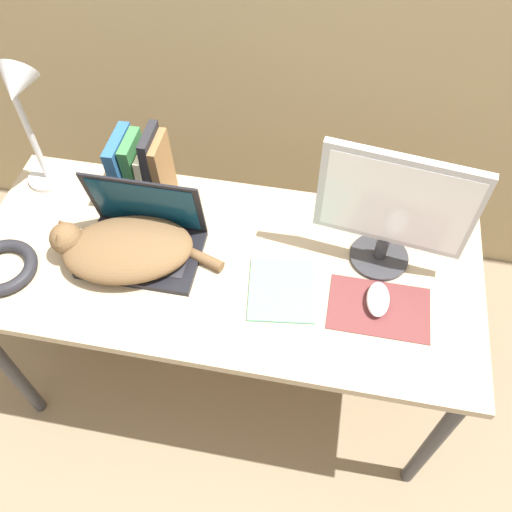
{
  "coord_description": "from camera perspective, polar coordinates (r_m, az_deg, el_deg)",
  "views": [
    {
      "loc": [
        0.27,
        -0.57,
        2.02
      ],
      "look_at": [
        0.1,
        0.29,
        0.85
      ],
      "focal_mm": 38.0,
      "sensor_mm": 36.0,
      "label": 1
    }
  ],
  "objects": [
    {
      "name": "laptop",
      "position": [
        1.61,
        -11.79,
        1.77
      ],
      "size": [
        0.34,
        0.23,
        0.24
      ],
      "color": "black",
      "rests_on": "desk"
    },
    {
      "name": "desk",
      "position": [
        1.65,
        -3.33,
        -2.27
      ],
      "size": [
        1.49,
        0.65,
        0.75
      ],
      "color": "tan",
      "rests_on": "ground_plane"
    },
    {
      "name": "notepad",
      "position": [
        1.53,
        2.74,
        -3.55
      ],
      "size": [
        0.21,
        0.23,
        0.01
      ],
      "color": "#6BBC93",
      "rests_on": "desk"
    },
    {
      "name": "ground_plane",
      "position": [
        2.12,
        -4.49,
        -19.97
      ],
      "size": [
        12.0,
        12.0,
        0.0
      ],
      "primitive_type": "plane",
      "color": "#847056"
    },
    {
      "name": "desk_lamp",
      "position": [
        1.7,
        -23.32,
        14.19
      ],
      "size": [
        0.17,
        0.17,
        0.47
      ],
      "color": "silver",
      "rests_on": "desk"
    },
    {
      "name": "cat",
      "position": [
        1.59,
        -13.77,
        0.79
      ],
      "size": [
        0.5,
        0.33,
        0.13
      ],
      "color": "brown",
      "rests_on": "desk"
    },
    {
      "name": "mousepad",
      "position": [
        1.53,
        12.81,
        -5.39
      ],
      "size": [
        0.28,
        0.18,
        0.0
      ],
      "color": "brown",
      "rests_on": "desk"
    },
    {
      "name": "cable_coil",
      "position": [
        1.71,
        -25.12,
        -1.09
      ],
      "size": [
        0.2,
        0.2,
        0.04
      ],
      "color": "#232328",
      "rests_on": "desk"
    },
    {
      "name": "computer_mouse",
      "position": [
        1.52,
        12.72,
        -4.45
      ],
      "size": [
        0.06,
        0.11,
        0.04
      ],
      "color": "silver",
      "rests_on": "mousepad"
    },
    {
      "name": "external_monitor",
      "position": [
        1.47,
        14.25,
        4.78
      ],
      "size": [
        0.41,
        0.17,
        0.4
      ],
      "color": "#333338",
      "rests_on": "desk"
    },
    {
      "name": "book_row",
      "position": [
        1.71,
        -11.93,
        8.97
      ],
      "size": [
        0.16,
        0.16,
        0.26
      ],
      "color": "#285B93",
      "rests_on": "desk"
    }
  ]
}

